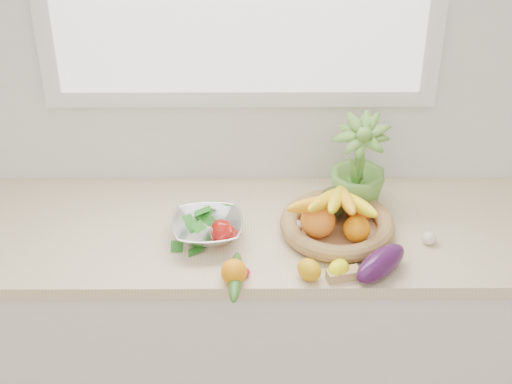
{
  "coord_description": "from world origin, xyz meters",
  "views": [
    {
      "loc": [
        0.04,
        -0.13,
        2.4
      ],
      "look_at": [
        0.05,
        1.93,
        1.05
      ],
      "focal_mm": 55.0,
      "sensor_mm": 36.0,
      "label": 1
    }
  ],
  "objects_px": {
    "potted_herb": "(358,164)",
    "cucumber": "(236,277)",
    "eggplant": "(381,263)",
    "apple": "(221,231)",
    "fruit_basket": "(336,219)",
    "colander_with_spinach": "(207,224)"
  },
  "relations": [
    {
      "from": "apple",
      "to": "potted_herb",
      "type": "bearing_deg",
      "value": 23.26
    },
    {
      "from": "potted_herb",
      "to": "fruit_basket",
      "type": "height_order",
      "value": "potted_herb"
    },
    {
      "from": "potted_herb",
      "to": "colander_with_spinach",
      "type": "distance_m",
      "value": 0.54
    },
    {
      "from": "potted_herb",
      "to": "fruit_basket",
      "type": "relative_size",
      "value": 0.75
    },
    {
      "from": "apple",
      "to": "eggplant",
      "type": "height_order",
      "value": "eggplant"
    },
    {
      "from": "apple",
      "to": "cucumber",
      "type": "bearing_deg",
      "value": -77.08
    },
    {
      "from": "potted_herb",
      "to": "cucumber",
      "type": "bearing_deg",
      "value": -134.86
    },
    {
      "from": "cucumber",
      "to": "potted_herb",
      "type": "height_order",
      "value": "potted_herb"
    },
    {
      "from": "colander_with_spinach",
      "to": "fruit_basket",
      "type": "bearing_deg",
      "value": 5.03
    },
    {
      "from": "eggplant",
      "to": "potted_herb",
      "type": "height_order",
      "value": "potted_herb"
    },
    {
      "from": "apple",
      "to": "cucumber",
      "type": "height_order",
      "value": "apple"
    },
    {
      "from": "cucumber",
      "to": "potted_herb",
      "type": "bearing_deg",
      "value": 45.14
    },
    {
      "from": "fruit_basket",
      "to": "apple",
      "type": "bearing_deg",
      "value": -173.86
    },
    {
      "from": "eggplant",
      "to": "fruit_basket",
      "type": "relative_size",
      "value": 0.48
    },
    {
      "from": "cucumber",
      "to": "apple",
      "type": "bearing_deg",
      "value": 102.92
    },
    {
      "from": "cucumber",
      "to": "potted_herb",
      "type": "xyz_separation_m",
      "value": [
        0.4,
        0.4,
        0.14
      ]
    },
    {
      "from": "apple",
      "to": "potted_herb",
      "type": "height_order",
      "value": "potted_herb"
    },
    {
      "from": "eggplant",
      "to": "cucumber",
      "type": "distance_m",
      "value": 0.43
    },
    {
      "from": "potted_herb",
      "to": "fruit_basket",
      "type": "xyz_separation_m",
      "value": [
        -0.08,
        -0.15,
        -0.11
      ]
    },
    {
      "from": "apple",
      "to": "potted_herb",
      "type": "relative_size",
      "value": 0.22
    },
    {
      "from": "cucumber",
      "to": "potted_herb",
      "type": "relative_size",
      "value": 0.68
    },
    {
      "from": "cucumber",
      "to": "colander_with_spinach",
      "type": "height_order",
      "value": "colander_with_spinach"
    }
  ]
}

